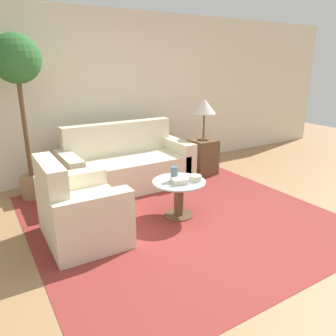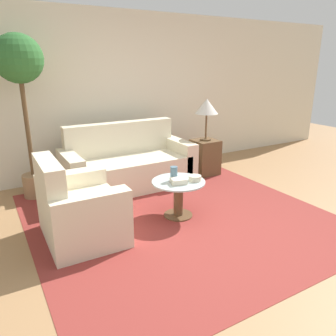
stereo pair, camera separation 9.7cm
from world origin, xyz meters
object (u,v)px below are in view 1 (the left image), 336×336
object	(u,v)px
coffee_table	(179,194)
potted_plant	(18,77)
armchair	(77,213)
table_lamp	(204,107)
book_stack	(179,181)
vase	(174,174)
sofa_main	(126,167)
bowl	(195,178)

from	to	relation	value
coffee_table	potted_plant	size ratio (longest dim) A/B	0.30
armchair	table_lamp	xyz separation A→B (m)	(2.45, 1.07, 0.82)
coffee_table	book_stack	xyz separation A→B (m)	(-0.05, -0.07, 0.19)
vase	book_stack	xyz separation A→B (m)	(-0.01, -0.11, -0.06)
sofa_main	potted_plant	size ratio (longest dim) A/B	0.89
potted_plant	vase	xyz separation A→B (m)	(1.37, -1.51, -1.09)
potted_plant	vase	distance (m)	2.31
vase	book_stack	bearing A→B (deg)	-92.59
potted_plant	vase	world-z (taller)	potted_plant
table_lamp	bowl	distance (m)	1.75
armchair	bowl	bearing A→B (deg)	-96.49
armchair	coffee_table	size ratio (longest dim) A/B	1.52
coffee_table	table_lamp	distance (m)	1.88
vase	bowl	distance (m)	0.26
armchair	potted_plant	world-z (taller)	potted_plant
potted_plant	book_stack	xyz separation A→B (m)	(1.36, -1.62, -1.15)
sofa_main	bowl	world-z (taller)	sofa_main
potted_plant	bowl	distance (m)	2.55
vase	coffee_table	bearing A→B (deg)	-44.36
coffee_table	bowl	bearing A→B (deg)	-27.10
book_stack	bowl	bearing A→B (deg)	8.17
armchair	book_stack	world-z (taller)	armchair
table_lamp	book_stack	distance (m)	1.89
coffee_table	bowl	distance (m)	0.28
potted_plant	vase	size ratio (longest dim) A/B	12.32
potted_plant	book_stack	world-z (taller)	potted_plant
coffee_table	book_stack	distance (m)	0.21
table_lamp	vase	bearing A→B (deg)	-139.02
armchair	vase	xyz separation A→B (m)	(1.17, -0.05, 0.24)
table_lamp	potted_plant	bearing A→B (deg)	171.54
bowl	coffee_table	bearing A→B (deg)	152.90
sofa_main	bowl	size ratio (longest dim) A/B	12.56
sofa_main	book_stack	bearing A→B (deg)	-87.35
sofa_main	armchair	distance (m)	1.63
vase	table_lamp	bearing A→B (deg)	40.98
sofa_main	book_stack	world-z (taller)	sofa_main
vase	book_stack	size ratio (longest dim) A/B	0.88
table_lamp	bowl	size ratio (longest dim) A/B	4.38
sofa_main	coffee_table	xyz separation A→B (m)	(0.11, -1.29, -0.01)
coffee_table	potted_plant	xyz separation A→B (m)	(-1.41, 1.55, 1.34)
book_stack	coffee_table	bearing A→B (deg)	70.51
coffee_table	vase	bearing A→B (deg)	135.64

